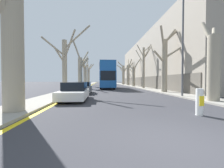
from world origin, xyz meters
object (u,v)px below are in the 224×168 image
street_tree_right_4 (128,74)px  double_decker_bus (107,74)px  street_tree_left_1 (65,63)px  street_tree_right_1 (165,62)px  street_tree_left_3 (85,74)px  parked_car_0 (75,92)px  street_tree_right_2 (144,65)px  lamp_post (182,41)px  street_tree_right_5 (123,74)px  street_tree_right_0 (213,64)px  street_tree_left_0 (11,23)px  street_tree_left_4 (89,75)px  parked_car_1 (83,88)px  street_tree_left_2 (81,69)px  traffic_bollard (199,102)px  street_tree_right_3 (134,75)px

street_tree_right_4 → double_decker_bus: bearing=-115.2°
street_tree_left_1 → street_tree_right_1: (11.53, 0.90, 0.32)m
street_tree_left_3 → parked_car_0: street_tree_left_3 is taller
street_tree_left_1 → street_tree_left_3: street_tree_left_1 is taller
street_tree_right_2 → street_tree_right_1: bearing=-89.5°
street_tree_right_1 → lamp_post: size_ratio=0.85×
street_tree_left_1 → street_tree_right_5: street_tree_right_5 is taller
street_tree_right_2 → street_tree_right_0: bearing=-89.9°
street_tree_left_0 → lamp_post: (11.03, 5.64, 0.93)m
street_tree_left_4 → parked_car_1: bearing=-86.5°
street_tree_left_2 → street_tree_left_3: bearing=91.5°
street_tree_left_2 → street_tree_left_4: street_tree_left_2 is taller
street_tree_left_0 → street_tree_left_1: street_tree_left_0 is taller
lamp_post → street_tree_right_0: bearing=-79.1°
street_tree_left_4 → street_tree_right_4: (11.78, -6.94, 0.15)m
parked_car_1 → street_tree_left_2: bearing=99.2°
street_tree_left_4 → street_tree_right_1: size_ratio=0.94×
street_tree_right_4 → street_tree_right_5: (-0.29, 7.78, 0.28)m
double_decker_bus → parked_car_0: size_ratio=2.38×
parked_car_0 → street_tree_right_0: bearing=-11.0°
street_tree_right_0 → traffic_bollard: (-3.44, -3.59, -2.03)m
street_tree_right_3 → street_tree_right_4: street_tree_right_4 is taller
street_tree_left_3 → lamp_post: (10.99, -25.21, 1.81)m
street_tree_left_4 → lamp_post: (10.99, -36.54, 1.69)m
parked_car_1 → parked_car_0: bearing=-90.0°
street_tree_right_1 → street_tree_right_3: street_tree_right_1 is taller
lamp_post → street_tree_left_0: bearing=-152.9°
street_tree_right_5 → street_tree_right_2: bearing=-89.9°
street_tree_right_0 → lamp_post: bearing=100.9°
street_tree_left_3 → parked_car_0: 26.50m
street_tree_right_2 → street_tree_right_5: (-0.05, 23.98, -0.52)m
street_tree_left_3 → street_tree_left_2: bearing=-88.5°
parked_car_0 → street_tree_right_5: bearing=76.1°
street_tree_right_0 → street_tree_right_5: bearing=90.1°
street_tree_left_1 → street_tree_right_5: 35.43m
lamp_post → parked_car_1: bearing=152.4°
street_tree_left_1 → traffic_bollard: 13.45m
parked_car_0 → street_tree_left_3: bearing=94.2°
street_tree_right_4 → street_tree_right_2: bearing=-90.8°
street_tree_left_2 → street_tree_right_0: size_ratio=1.46×
street_tree_right_0 → street_tree_right_1: street_tree_right_1 is taller
street_tree_right_4 → street_tree_right_0: bearing=-90.4°
street_tree_left_0 → street_tree_right_1: (11.66, 10.39, -0.32)m
street_tree_left_0 → street_tree_right_5: street_tree_left_0 is taller
street_tree_left_0 → lamp_post: size_ratio=1.02×
street_tree_left_1 → street_tree_right_2: bearing=39.8°
street_tree_left_4 → street_tree_right_0: bearing=-73.7°
street_tree_right_2 → double_decker_bus: 6.95m
traffic_bollard → street_tree_right_2: bearing=80.3°
street_tree_left_2 → lamp_post: bearing=-54.6°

